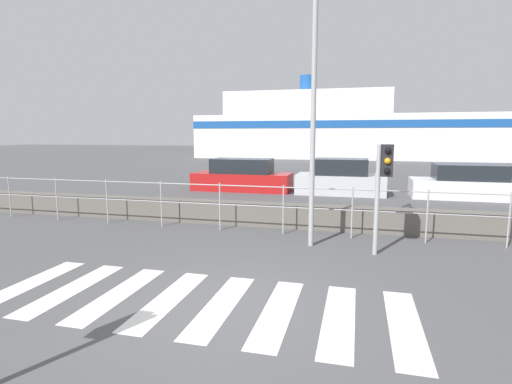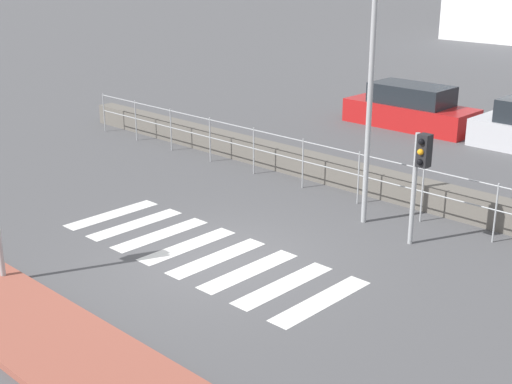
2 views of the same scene
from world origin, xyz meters
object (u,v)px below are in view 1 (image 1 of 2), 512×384
traffic_light_far (384,175)px  parked_car_silver (340,179)px  streetlamp (313,69)px  ferry_boat (335,130)px  parked_car_red (242,177)px  parked_car_white (468,184)px

traffic_light_far → parked_car_silver: (-1.26, 9.06, -1.11)m
traffic_light_far → streetlamp: 2.78m
streetlamp → ferry_boat: size_ratio=0.21×
parked_car_red → parked_car_silver: bearing=-0.0°
streetlamp → parked_car_red: 10.39m
ferry_boat → parked_car_white: bearing=-75.6°
streetlamp → parked_car_silver: bearing=88.0°
streetlamp → parked_car_silver: 9.48m
ferry_boat → parked_car_silver: ferry_boat is taller
parked_car_silver → traffic_light_far: bearing=-82.1°
parked_car_red → parked_car_white: 9.70m
streetlamp → parked_car_white: size_ratio=1.49×
parked_car_red → parked_car_silver: size_ratio=1.20×
traffic_light_far → streetlamp: size_ratio=0.36×
parked_car_silver → ferry_boat: bearing=94.0°
traffic_light_far → parked_car_white: size_ratio=0.54×
traffic_light_far → parked_car_silver: bearing=97.9°
traffic_light_far → parked_car_silver: 9.21m
ferry_boat → parked_car_white: 28.57m
streetlamp → parked_car_white: streetlamp is taller
ferry_boat → parked_car_white: ferry_boat is taller
traffic_light_far → parked_car_white: traffic_light_far is taller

